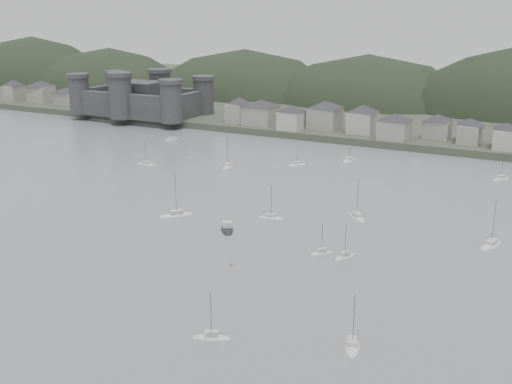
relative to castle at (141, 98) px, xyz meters
The scene contains 9 objects.
ground 216.45m from the castle, 56.28° to the right, with size 900.00×900.00×0.00m, color slate.
far_shore_land 166.61m from the castle, 43.83° to the left, with size 900.00×250.00×3.00m, color #383D2D.
forested_ridge 155.26m from the castle, 35.67° to the left, with size 851.55×103.94×102.57m.
castle is the anchor object (origin of this frame).
waterfront_town 170.64m from the castle, ahead, with size 451.48×28.46×12.92m.
sailboat_lead 196.96m from the castle, 39.00° to the right, with size 4.49×6.76×8.88m.
moored_fleet 157.80m from the castle, 44.84° to the right, with size 250.59×161.68×13.03m.
motor_launch_far 170.42m from the castle, 45.17° to the right, with size 7.29×8.78×4.02m.
mooring_buoys 177.60m from the castle, 41.85° to the right, with size 178.97×143.97×0.70m.
Camera 1 is at (75.72, -69.55, 54.78)m, focal length 43.55 mm.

